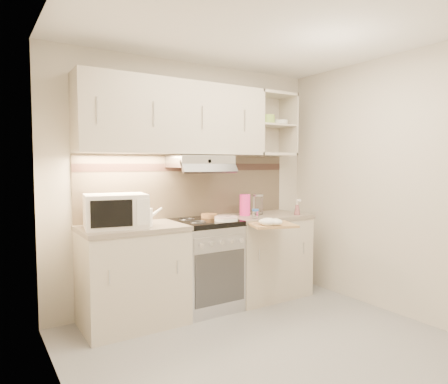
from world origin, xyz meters
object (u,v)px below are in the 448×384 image
object	(u,v)px
plate_stack	(226,219)
cutting_board	(272,225)
pink_pitcher	(245,205)
watering_can	(145,216)
microwave	(116,211)
electric_range	(205,264)
glass_jar	(258,204)
spray_bottle	(297,208)

from	to	relation	value
plate_stack	cutting_board	distance (m)	0.45
pink_pitcher	watering_can	bearing A→B (deg)	174.17
microwave	plate_stack	xyz separation A→B (m)	(1.04, -0.16, -0.12)
watering_can	cutting_board	size ratio (longest dim) A/B	0.69
plate_stack	cutting_board	size ratio (longest dim) A/B	0.56
electric_range	microwave	xyz separation A→B (m)	(-0.90, -0.02, 0.60)
glass_jar	microwave	bearing A→B (deg)	-177.92
cutting_board	plate_stack	bearing A→B (deg)	156.97
electric_range	plate_stack	distance (m)	0.52
cutting_board	glass_jar	bearing A→B (deg)	85.70
watering_can	plate_stack	size ratio (longest dim) A/B	1.24
spray_bottle	glass_jar	bearing A→B (deg)	150.13
electric_range	watering_can	distance (m)	0.86
glass_jar	cutting_board	distance (m)	0.58
glass_jar	electric_range	bearing A→B (deg)	-176.61
microwave	glass_jar	size ratio (longest dim) A/B	2.57
pink_pitcher	spray_bottle	size ratio (longest dim) A/B	1.25
watering_can	spray_bottle	size ratio (longest dim) A/B	1.55
watering_can	electric_range	bearing A→B (deg)	-11.37
plate_stack	cutting_board	bearing A→B (deg)	-41.74
pink_pitcher	spray_bottle	bearing A→B (deg)	-40.66
microwave	plate_stack	bearing A→B (deg)	0.55
spray_bottle	cutting_board	bearing A→B (deg)	-147.55
watering_can	spray_bottle	bearing A→B (deg)	-23.49
electric_range	watering_can	size ratio (longest dim) A/B	3.18
pink_pitcher	glass_jar	distance (m)	0.17
electric_range	spray_bottle	distance (m)	1.17
microwave	spray_bottle	distance (m)	1.94
glass_jar	spray_bottle	distance (m)	0.43
spray_bottle	electric_range	bearing A→B (deg)	175.68
electric_range	plate_stack	xyz separation A→B (m)	(0.14, -0.18, 0.47)
microwave	plate_stack	distance (m)	1.06
plate_stack	pink_pitcher	bearing A→B (deg)	30.69
microwave	watering_can	bearing A→B (deg)	-7.26
plate_stack	spray_bottle	xyz separation A→B (m)	(0.89, -0.04, 0.05)
spray_bottle	cutting_board	distance (m)	0.62
pink_pitcher	cutting_board	distance (m)	0.55
pink_pitcher	electric_range	bearing A→B (deg)	172.90
watering_can	spray_bottle	world-z (taller)	watering_can
watering_can	pink_pitcher	size ratio (longest dim) A/B	1.24
electric_range	microwave	bearing A→B (deg)	-178.93
electric_range	plate_stack	bearing A→B (deg)	-52.56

